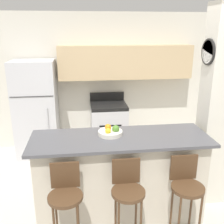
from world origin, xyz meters
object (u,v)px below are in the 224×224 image
(refrigerator, at_px, (36,109))
(stove_range, at_px, (109,127))
(bar_stool_left, at_px, (66,198))
(fruit_bowl, at_px, (111,132))
(bar_stool_mid, at_px, (128,193))
(bar_stool_right, at_px, (186,189))

(refrigerator, xyz_separation_m, stove_range, (1.32, 0.03, -0.41))
(bar_stool_left, xyz_separation_m, fruit_bowl, (0.52, 0.58, 0.44))
(bar_stool_left, distance_m, bar_stool_mid, 0.62)
(fruit_bowl, bearing_deg, bar_stool_right, -38.48)
(fruit_bowl, bearing_deg, stove_range, 84.41)
(bar_stool_mid, bearing_deg, refrigerator, 117.32)
(bar_stool_left, relative_size, fruit_bowl, 3.49)
(bar_stool_right, bearing_deg, refrigerator, 127.78)
(refrigerator, distance_m, fruit_bowl, 2.16)
(bar_stool_mid, bearing_deg, bar_stool_right, 0.00)
(stove_range, relative_size, bar_stool_left, 1.08)
(stove_range, xyz_separation_m, bar_stool_mid, (-0.08, -2.43, 0.20))
(bar_stool_mid, height_order, bar_stool_right, same)
(bar_stool_left, xyz_separation_m, bar_stool_right, (1.24, 0.00, 0.00))
(refrigerator, distance_m, bar_stool_left, 2.48)
(bar_stool_mid, bearing_deg, bar_stool_left, 180.00)
(bar_stool_right, relative_size, fruit_bowl, 3.49)
(bar_stool_left, bearing_deg, refrigerator, 104.47)
(bar_stool_mid, xyz_separation_m, bar_stool_right, (0.62, 0.00, 0.00))
(bar_stool_mid, bearing_deg, stove_range, 88.18)
(stove_range, height_order, bar_stool_right, stove_range)
(bar_stool_mid, distance_m, bar_stool_right, 0.62)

